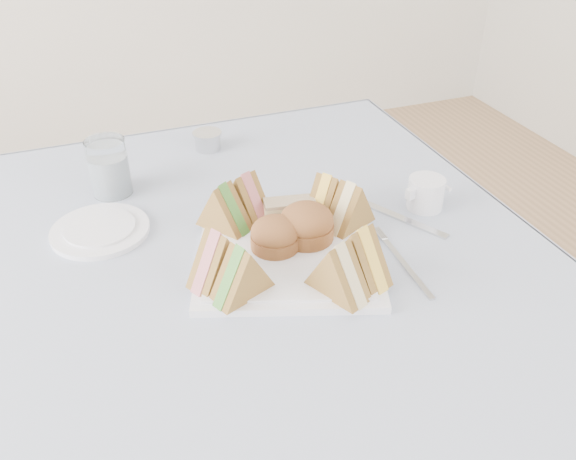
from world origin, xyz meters
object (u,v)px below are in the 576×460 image
object	(u,v)px
serving_plate	(288,253)
creamer_jug	(426,193)
water_glass	(109,167)
table	(235,420)

from	to	relation	value
serving_plate	creamer_jug	world-z (taller)	creamer_jug
water_glass	table	bearing A→B (deg)	-64.37
water_glass	creamer_jug	size ratio (longest dim) A/B	1.65
serving_plate	creamer_jug	size ratio (longest dim) A/B	4.37
water_glass	creamer_jug	bearing A→B (deg)	-25.91
table	water_glass	distance (m)	0.52
serving_plate	creamer_jug	bearing A→B (deg)	30.12
table	creamer_jug	xyz separation A→B (m)	(0.37, 0.03, 0.40)
serving_plate	water_glass	distance (m)	0.38
serving_plate	creamer_jug	xyz separation A→B (m)	(0.28, 0.05, 0.02)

